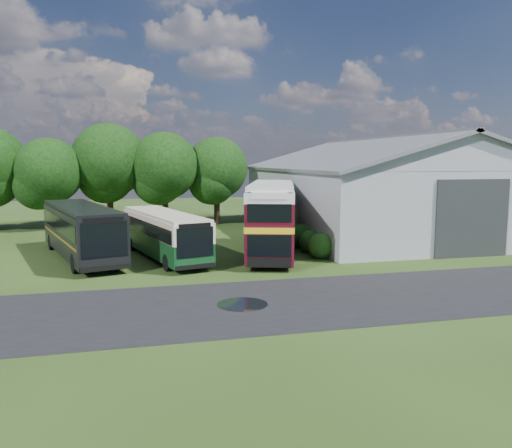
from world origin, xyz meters
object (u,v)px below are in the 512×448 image
object	(u,v)px
storage_shed	(382,184)
bus_maroon_double	(272,219)
bus_green_single	(164,234)
bus_dark_single	(81,230)

from	to	relation	value
storage_shed	bus_maroon_double	distance (m)	14.76
storage_shed	bus_green_single	size ratio (longest dim) A/B	2.28
bus_maroon_double	bus_dark_single	size ratio (longest dim) A/B	0.91
storage_shed	bus_maroon_double	bearing A→B (deg)	-145.97
bus_green_single	bus_dark_single	bearing A→B (deg)	152.18
bus_green_single	storage_shed	bearing A→B (deg)	6.99
storage_shed	bus_dark_single	world-z (taller)	storage_shed
bus_green_single	bus_maroon_double	size ratio (longest dim) A/B	0.96
bus_green_single	bus_dark_single	world-z (taller)	bus_dark_single
bus_green_single	bus_dark_single	xyz separation A→B (m)	(-5.08, 1.18, 0.22)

